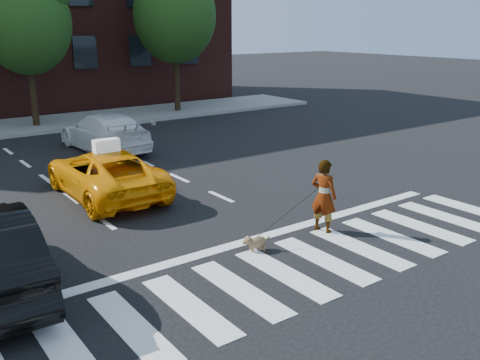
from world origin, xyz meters
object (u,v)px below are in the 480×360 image
Objects in this scene: taxi at (105,173)px; woman at (324,196)px; dog at (256,242)px; white_suv at (105,132)px; tree_mid at (25,11)px; tree_right at (175,4)px.

woman reaches higher than taxi.
white_suv is at bearing 104.03° from dog.
woman is (1.49, -15.90, -4.04)m from tree_mid.
tree_right is 17.40m from woman.
taxi is at bearing 65.84° from white_suv.
tree_right is 1.67× the size of white_suv.
tree_mid is at bearing 180.00° from tree_right.
tree_mid reaches higher than dog.
woman is (-5.51, -15.90, -4.46)m from tree_right.
tree_right is 13.78× the size of dog.
woman is at bearing 19.62° from dog.
tree_right is 18.21m from dog.
white_suv is 10.24m from dog.
tree_right reaches higher than dog.
tree_mid is 16.55m from dog.
tree_right reaches higher than taxi.
tree_right is 4.77× the size of woman.
woman is at bearing -109.11° from tree_right.
white_suv is (-6.26, -5.71, -4.59)m from tree_right.
tree_right is at bearing 85.29° from dog.
white_suv reaches higher than taxi.
tree_mid is 1.54× the size of white_suv.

